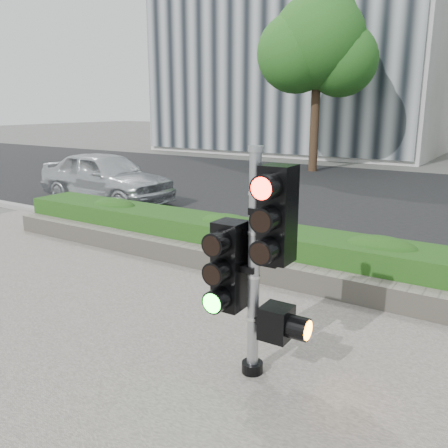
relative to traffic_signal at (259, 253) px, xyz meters
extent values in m
plane|color=#51514C|center=(-1.07, 0.47, -1.31)|extent=(120.00, 120.00, 0.00)
cube|color=#9E9389|center=(-1.07, -2.03, -1.30)|extent=(16.00, 11.00, 0.03)
cube|color=black|center=(-1.07, 10.47, -1.30)|extent=(60.00, 13.00, 0.02)
cube|color=gray|center=(-1.07, 3.62, -1.25)|extent=(60.00, 0.25, 0.12)
cube|color=gray|center=(-1.07, 2.37, -1.11)|extent=(12.00, 0.32, 0.34)
cube|color=#3E7724|center=(-1.07, 3.02, -0.94)|extent=(12.00, 1.00, 0.68)
cube|color=#B7B7B2|center=(-10.07, 23.47, 6.19)|extent=(16.00, 9.00, 15.00)
cylinder|color=black|center=(-5.57, 14.97, 0.70)|extent=(0.36, 0.36, 4.03)
sphere|color=#154A16|center=(-5.57, 14.97, 3.87)|extent=(3.74, 3.74, 3.74)
sphere|color=#154A16|center=(-4.71, 15.33, 3.15)|extent=(2.88, 2.88, 2.88)
sphere|color=#154A16|center=(-6.29, 14.54, 3.44)|extent=(3.17, 3.17, 3.17)
sphere|color=#154A16|center=(-5.57, 15.69, 4.73)|extent=(2.59, 2.59, 2.59)
cylinder|color=black|center=(-0.03, -0.03, -1.23)|extent=(0.22, 0.22, 0.11)
cylinder|color=gray|center=(-0.03, -0.03, -0.15)|extent=(0.12, 0.12, 2.27)
cylinder|color=gray|center=(-0.03, -0.03, 1.01)|extent=(0.14, 0.14, 0.06)
cube|color=#FF1107|center=(0.22, -0.06, 0.43)|extent=(0.29, 0.29, 0.91)
cube|color=#14E51E|center=(-0.29, -0.07, -0.16)|extent=(0.29, 0.29, 0.91)
cube|color=black|center=(0.00, 0.22, 0.15)|extent=(0.29, 0.29, 0.62)
cube|color=orange|center=(0.21, 0.00, -0.68)|extent=(0.29, 0.29, 0.33)
imported|color=silver|center=(-7.95, 5.53, -0.57)|extent=(4.32, 1.88, 1.45)
camera|label=1|loc=(2.10, -3.89, 1.40)|focal=38.00mm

